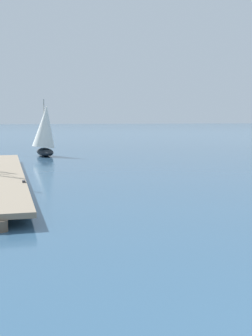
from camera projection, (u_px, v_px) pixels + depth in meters
floating_dock at (3, 174)px, 20.29m from camera, size 2.18×18.90×0.53m
distant_sailboat at (45, 132)px, 33.45m from camera, size 2.17×3.43×4.25m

